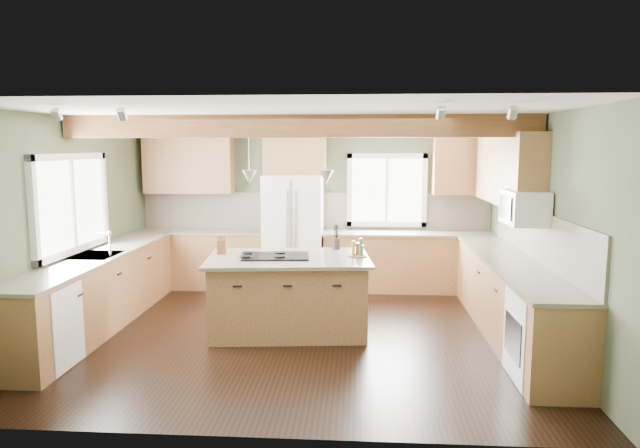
{
  "coord_description": "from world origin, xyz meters",
  "views": [
    {
      "loc": [
        0.7,
        -6.6,
        2.24
      ],
      "look_at": [
        0.23,
        0.3,
        1.29
      ],
      "focal_mm": 32.0,
      "sensor_mm": 36.0,
      "label": 1
    }
  ],
  "objects": [
    {
      "name": "wall_left",
      "position": [
        -2.8,
        0.0,
        1.3
      ],
      "size": [
        0.0,
        5.0,
        5.0
      ],
      "primitive_type": "plane",
      "rotation": [
        1.57,
        0.0,
        1.57
      ],
      "color": "#495139",
      "rests_on": "ground"
    },
    {
      "name": "upper_cab_back_corner",
      "position": [
        2.3,
        2.33,
        1.95
      ],
      "size": [
        0.9,
        0.35,
        0.9
      ],
      "primitive_type": "cube",
      "color": "brown",
      "rests_on": "wall_back"
    },
    {
      "name": "cooktop",
      "position": [
        -0.28,
        0.07,
        0.93
      ],
      "size": [
        0.83,
        0.6,
        0.02
      ],
      "primitive_type": "cube",
      "rotation": [
        0.0,
        0.0,
        0.1
      ],
      "color": "black",
      "rests_on": "island_top"
    },
    {
      "name": "base_cab_back_right",
      "position": [
        1.49,
        2.2,
        0.44
      ],
      "size": [
        2.62,
        0.6,
        0.88
      ],
      "primitive_type": "cube",
      "color": "brown",
      "rests_on": "floor"
    },
    {
      "name": "floor",
      "position": [
        0.0,
        0.0,
        0.0
      ],
      "size": [
        5.6,
        5.6,
        0.0
      ],
      "primitive_type": "plane",
      "color": "black",
      "rests_on": "ground"
    },
    {
      "name": "wall_back",
      "position": [
        0.0,
        2.5,
        1.3
      ],
      "size": [
        5.6,
        0.0,
        5.6
      ],
      "primitive_type": "plane",
      "rotation": [
        1.57,
        0.0,
        0.0
      ],
      "color": "#495139",
      "rests_on": "ground"
    },
    {
      "name": "sink",
      "position": [
        -2.5,
        0.05,
        0.91
      ],
      "size": [
        0.5,
        0.65,
        0.03
      ],
      "primitive_type": "cube",
      "color": "#262628",
      "rests_on": "counter_left"
    },
    {
      "name": "counter_back_right",
      "position": [
        1.49,
        2.2,
        0.9
      ],
      "size": [
        2.66,
        0.64,
        0.04
      ],
      "primitive_type": "cube",
      "color": "#494235",
      "rests_on": "base_cab_back_right"
    },
    {
      "name": "refrigerator",
      "position": [
        -0.3,
        2.12,
        0.9
      ],
      "size": [
        0.9,
        0.74,
        1.8
      ],
      "primitive_type": "cube",
      "color": "white",
      "rests_on": "floor"
    },
    {
      "name": "counter_back_left",
      "position": [
        -1.79,
        2.2,
        0.9
      ],
      "size": [
        2.06,
        0.64,
        0.04
      ],
      "primitive_type": "cube",
      "color": "#494235",
      "rests_on": "base_cab_back_left"
    },
    {
      "name": "base_cab_right",
      "position": [
        2.5,
        0.05,
        0.44
      ],
      "size": [
        0.6,
        3.7,
        0.88
      ],
      "primitive_type": "cube",
      "color": "brown",
      "rests_on": "floor"
    },
    {
      "name": "faucet",
      "position": [
        -2.32,
        0.05,
        1.05
      ],
      "size": [
        0.02,
        0.02,
        0.28
      ],
      "primitive_type": "cylinder",
      "color": "#B2B2B7",
      "rests_on": "sink"
    },
    {
      "name": "microwave",
      "position": [
        2.58,
        -0.05,
        1.55
      ],
      "size": [
        0.4,
        0.7,
        0.38
      ],
      "primitive_type": "cube",
      "color": "white",
      "rests_on": "wall_right"
    },
    {
      "name": "counter_right",
      "position": [
        2.5,
        0.05,
        0.9
      ],
      "size": [
        0.64,
        3.74,
        0.04
      ],
      "primitive_type": "cube",
      "color": "#494235",
      "rests_on": "base_cab_right"
    },
    {
      "name": "counter_left",
      "position": [
        -2.5,
        0.05,
        0.9
      ],
      "size": [
        0.64,
        3.74,
        0.04
      ],
      "primitive_type": "cube",
      "color": "#494235",
      "rests_on": "base_cab_left"
    },
    {
      "name": "island",
      "position": [
        -0.13,
        0.09,
        0.44
      ],
      "size": [
        1.91,
        1.28,
        0.88
      ],
      "primitive_type": "cube",
      "rotation": [
        0.0,
        0.0,
        0.1
      ],
      "color": "brown",
      "rests_on": "floor"
    },
    {
      "name": "window_left",
      "position": [
        -2.78,
        0.05,
        1.55
      ],
      "size": [
        0.04,
        1.6,
        1.05
      ],
      "primitive_type": "cube",
      "color": "white",
      "rests_on": "wall_left"
    },
    {
      "name": "wall_right",
      "position": [
        2.8,
        0.0,
        1.3
      ],
      "size": [
        0.0,
        5.0,
        5.0
      ],
      "primitive_type": "plane",
      "rotation": [
        1.57,
        0.0,
        -1.57
      ],
      "color": "#495139",
      "rests_on": "ground"
    },
    {
      "name": "pendant_left",
      "position": [
        -0.58,
        0.04,
        1.88
      ],
      "size": [
        0.18,
        0.18,
        0.16
      ],
      "primitive_type": "cone",
      "rotation": [
        3.14,
        0.0,
        0.0
      ],
      "color": "#B2B2B7",
      "rests_on": "ceiling"
    },
    {
      "name": "ceiling_beam",
      "position": [
        0.0,
        0.09,
        2.47
      ],
      "size": [
        5.55,
        0.26,
        0.26
      ],
      "primitive_type": "cube",
      "color": "#512A17",
      "rests_on": "ceiling"
    },
    {
      "name": "knife_block",
      "position": [
        -0.97,
        0.21,
        1.01
      ],
      "size": [
        0.11,
        0.09,
        0.18
      ],
      "primitive_type": "cube",
      "rotation": [
        0.0,
        0.0,
        0.11
      ],
      "color": "brown",
      "rests_on": "island_top"
    },
    {
      "name": "dishwasher",
      "position": [
        -2.49,
        -1.25,
        0.43
      ],
      "size": [
        0.6,
        0.6,
        0.84
      ],
      "primitive_type": "cube",
      "color": "white",
      "rests_on": "floor"
    },
    {
      "name": "utensil_crock",
      "position": [
        0.42,
        0.66,
        0.99
      ],
      "size": [
        0.12,
        0.12,
        0.14
      ],
      "primitive_type": "cylinder",
      "rotation": [
        0.0,
        0.0,
        0.16
      ],
      "color": "#423935",
      "rests_on": "island_top"
    },
    {
      "name": "bottle_tray",
      "position": [
        0.7,
        0.17,
        1.03
      ],
      "size": [
        0.25,
        0.25,
        0.21
      ],
      "primitive_type": null,
      "rotation": [
        0.0,
        0.0,
        -0.09
      ],
      "color": "brown",
      "rests_on": "island_top"
    },
    {
      "name": "base_cab_back_left",
      "position": [
        -1.79,
        2.2,
        0.44
      ],
      "size": [
        2.02,
        0.6,
        0.88
      ],
      "primitive_type": "cube",
      "color": "brown",
      "rests_on": "floor"
    },
    {
      "name": "island_top",
      "position": [
        -0.13,
        0.09,
        0.9
      ],
      "size": [
        2.04,
        1.41,
        0.04
      ],
      "primitive_type": "cube",
      "rotation": [
        0.0,
        0.0,
        0.1
      ],
      "color": "#494235",
      "rests_on": "island"
    },
    {
      "name": "window_back",
      "position": [
        1.15,
        2.48,
        1.55
      ],
      "size": [
        1.1,
        0.04,
        1.0
      ],
      "primitive_type": "cube",
      "color": "white",
      "rests_on": "wall_back"
    },
    {
      "name": "ceiling",
      "position": [
        0.0,
        0.0,
        2.6
      ],
      "size": [
        5.6,
        5.6,
        0.0
      ],
      "primitive_type": "plane",
      "rotation": [
        3.14,
        0.0,
        0.0
      ],
      "color": "silver",
      "rests_on": "wall_back"
    },
    {
      "name": "backsplash_right",
      "position": [
        2.78,
        0.05,
        1.21
      ],
      "size": [
        0.03,
        3.7,
        0.58
      ],
      "primitive_type": "cube",
      "color": "brown",
      "rests_on": "wall_right"
    },
    {
      "name": "backsplash_back",
      "position": [
        0.0,
        2.48,
        1.21
      ],
      "size": [
        5.58,
        0.03,
        0.58
      ],
      "primitive_type": "cube",
      "color": "brown",
      "rests_on": "wall_back"
    },
    {
      "name": "base_cab_left",
      "position": [
        -2.5,
        0.05,
        0.44
      ],
      "size": [
        0.6,
        3.7,
        0.88
      ],
      "primitive_type": "cube",
      "color": "brown",
      "rests_on": "floor"
    },
    {
      "name": "oven",
      "position": [
        2.49,
        -1.25,
        0.43
      ],
      "size": [
        0.6,
        0.72,
        0.84
      ],
      "primitive_type": "cube",
      "color": "white",
      "rests_on": "floor"
    },
    {
      "name": "soffit_trim",
      "position": [
        0.0,
        2.4,
        2.54
      ],
      "size": [
        5.55,
        0.2,
        0.1
      ],
      "primitive_type": "cube",
      "color": "#512A17",
      "rests_on": "ceiling"
    },
    {
      "name": "pendant_right",
      "position": [
        0.32,
        0.13,
        1.88
      ],
      "size": [
        0.18,
        0.18,
        0.16
      ],
      "primitive_type": "cone",
      "rotation": [
        3.14,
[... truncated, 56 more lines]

